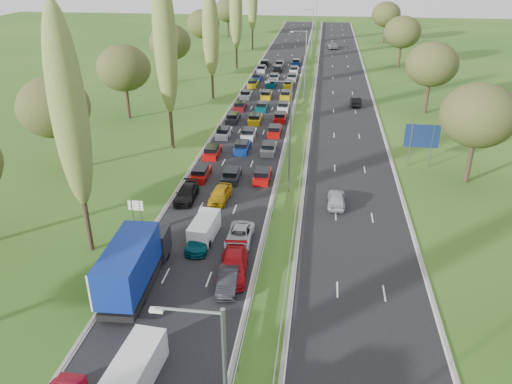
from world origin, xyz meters
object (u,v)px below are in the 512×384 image
(blue_lorry, at_px, (134,263))
(white_van_front, at_px, (137,366))
(near_car_3, at_px, (186,193))
(white_van_rear, at_px, (205,227))
(direction_sign, at_px, (422,138))
(info_sign, at_px, (136,208))

(blue_lorry, bearing_deg, white_van_front, -71.93)
(near_car_3, relative_size, white_van_rear, 1.03)
(blue_lorry, height_order, direction_sign, direction_sign)
(white_van_front, bearing_deg, direction_sign, 63.59)
(white_van_front, height_order, info_sign, white_van_front)
(white_van_front, xyz_separation_m, direction_sign, (21.86, 36.53, 2.49))
(info_sign, bearing_deg, white_van_rear, -16.49)
(near_car_3, distance_m, white_van_rear, 7.96)
(blue_lorry, bearing_deg, info_sign, 107.21)
(white_van_rear, bearing_deg, direction_sign, 46.51)
(white_van_front, distance_m, info_sign, 20.27)
(white_van_rear, distance_m, info_sign, 7.48)
(near_car_3, height_order, white_van_rear, white_van_rear)
(near_car_3, bearing_deg, white_van_rear, -64.64)
(white_van_front, xyz_separation_m, info_sign, (-6.94, 19.04, 0.29))
(white_van_rear, distance_m, direction_sign, 29.32)
(near_car_3, relative_size, info_sign, 2.29)
(blue_lorry, distance_m, white_van_front, 9.58)
(white_van_front, xyz_separation_m, white_van_rear, (0.22, 16.93, -0.12))
(white_van_rear, bearing_deg, near_car_3, 121.13)
(info_sign, bearing_deg, near_car_3, 54.36)
(white_van_front, distance_m, white_van_rear, 16.93)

